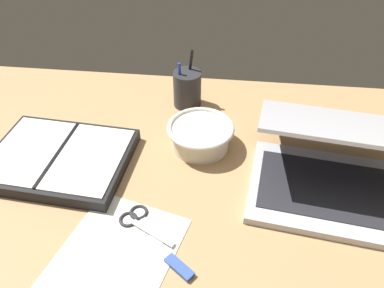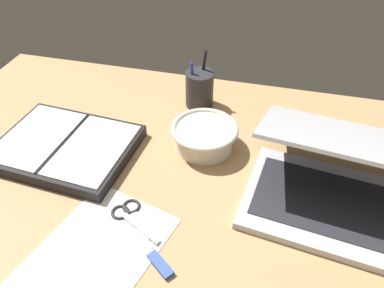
% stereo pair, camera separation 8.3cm
% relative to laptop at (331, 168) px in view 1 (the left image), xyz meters
% --- Properties ---
extents(desk_top, '(1.40, 1.00, 0.02)m').
position_rel_laptop_xyz_m(desk_top, '(-0.32, -0.08, -0.06)').
color(desk_top, tan).
rests_on(desk_top, ground).
extents(laptop, '(0.36, 0.35, 0.18)m').
position_rel_laptop_xyz_m(laptop, '(0.00, 0.00, 0.00)').
color(laptop, '#B7B7BC').
rests_on(laptop, desk_top).
extents(bowl, '(0.16, 0.16, 0.06)m').
position_rel_laptop_xyz_m(bowl, '(-0.29, 0.10, -0.02)').
color(bowl, silver).
rests_on(bowl, desk_top).
extents(pen_cup, '(0.08, 0.08, 0.16)m').
position_rel_laptop_xyz_m(pen_cup, '(-0.34, 0.28, -0.00)').
color(pen_cup, '#28282D').
rests_on(pen_cup, desk_top).
extents(planner, '(0.34, 0.27, 0.03)m').
position_rel_laptop_xyz_m(planner, '(-0.61, 0.00, -0.04)').
color(planner, black).
rests_on(planner, desk_top).
extents(scissors, '(0.12, 0.11, 0.01)m').
position_rel_laptop_xyz_m(scissors, '(-0.39, -0.14, -0.05)').
color(scissors, '#B7B7BC').
rests_on(scissors, desk_top).
extents(paper_sheet_front, '(0.27, 0.32, 0.00)m').
position_rel_laptop_xyz_m(paper_sheet_front, '(-0.42, -0.24, -0.05)').
color(paper_sheet_front, silver).
rests_on(paper_sheet_front, desk_top).
extents(usb_drive, '(0.07, 0.06, 0.01)m').
position_rel_laptop_xyz_m(usb_drive, '(-0.30, -0.24, -0.05)').
color(usb_drive, '#33519E').
rests_on(usb_drive, desk_top).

